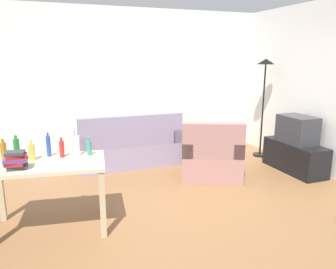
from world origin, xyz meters
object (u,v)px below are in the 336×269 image
(desk, at_px, (47,172))
(bottle_red, at_px, (62,149))
(bottle_amber, at_px, (4,150))
(bottle_tall, at_px, (89,148))
(couch, at_px, (129,147))
(bottle_green, at_px, (17,150))
(armchair, at_px, (211,157))
(bottle_squat, at_px, (32,152))
(book_stack, at_px, (16,161))
(bottle_blue, at_px, (49,146))
(tv, at_px, (297,129))
(potted_plant, at_px, (192,136))
(tv_stand, at_px, (295,157))
(torchiere_lamp, at_px, (265,81))
(bottle_clear, at_px, (77,145))

(desk, relative_size, bottle_red, 5.79)
(bottle_amber, distance_m, bottle_tall, 0.90)
(couch, distance_m, bottle_green, 2.44)
(armchair, relative_size, bottle_squat, 5.26)
(bottle_green, xyz_separation_m, book_stack, (0.01, -0.28, -0.04))
(bottle_blue, bearing_deg, bottle_tall, -15.74)
(tv, height_order, bottle_blue, bottle_blue)
(bottle_tall, bearing_deg, potted_plant, 43.18)
(tv, relative_size, book_stack, 2.66)
(potted_plant, relative_size, armchair, 0.49)
(couch, relative_size, bottle_blue, 6.40)
(bottle_red, bearing_deg, bottle_blue, 146.92)
(bottle_amber, relative_size, book_stack, 0.99)
(desk, xyz_separation_m, bottle_squat, (-0.14, 0.12, 0.20))
(book_stack, bearing_deg, bottle_blue, 48.60)
(tv_stand, bearing_deg, couch, 62.48)
(couch, distance_m, bottle_tall, 2.05)
(couch, height_order, bottle_squat, bottle_squat)
(torchiere_lamp, bearing_deg, bottle_clear, -158.38)
(bottle_amber, height_order, bottle_blue, bottle_blue)
(tv, height_order, bottle_amber, bottle_amber)
(bottle_green, height_order, book_stack, bottle_green)
(bottle_tall, bearing_deg, couch, 63.64)
(tv, xyz_separation_m, torchiere_lamp, (-0.00, 0.93, 0.71))
(couch, distance_m, bottle_red, 2.17)
(bottle_green, relative_size, bottle_tall, 1.37)
(tv_stand, relative_size, bottle_green, 3.88)
(torchiere_lamp, distance_m, bottle_red, 3.94)
(tv_stand, xyz_separation_m, bottle_clear, (-3.48, -0.45, 0.64))
(couch, relative_size, bottle_green, 6.08)
(desk, distance_m, book_stack, 0.36)
(couch, relative_size, potted_plant, 3.02)
(couch, xyz_separation_m, torchiere_lamp, (2.47, -0.36, 1.11))
(potted_plant, bearing_deg, desk, -140.90)
(desk, height_order, bottle_tall, bottle_tall)
(bottle_clear, relative_size, bottle_tall, 1.30)
(tv, bearing_deg, bottle_clear, 97.39)
(couch, distance_m, bottle_amber, 2.43)
(bottle_amber, relative_size, bottle_blue, 0.83)
(armchair, distance_m, book_stack, 2.87)
(potted_plant, bearing_deg, bottle_green, -145.45)
(bottle_green, xyz_separation_m, bottle_tall, (0.74, -0.05, -0.04))
(bottle_squat, distance_m, bottle_blue, 0.20)
(couch, xyz_separation_m, book_stack, (-1.61, -2.01, 0.54))
(bottle_green, distance_m, bottle_blue, 0.33)
(tv_stand, xyz_separation_m, bottle_squat, (-3.95, -0.46, 0.62))
(tv, height_order, armchair, same)
(tv, height_order, potted_plant, tv)
(tv, bearing_deg, bottle_blue, 95.50)
(bottle_amber, xyz_separation_m, bottle_green, (0.14, -0.14, 0.03))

